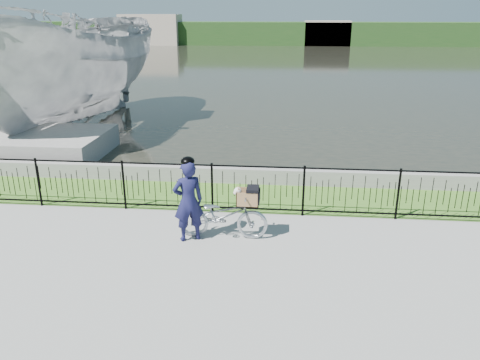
# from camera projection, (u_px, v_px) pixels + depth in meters

# --- Properties ---
(ground) EXTENTS (120.00, 120.00, 0.00)m
(ground) POSITION_uv_depth(u_px,v_px,m) (252.00, 248.00, 8.90)
(ground) COLOR gray
(ground) RESTS_ON ground
(grass_strip) EXTENTS (60.00, 2.00, 0.01)m
(grass_strip) POSITION_uv_depth(u_px,v_px,m) (260.00, 197.00, 11.33)
(grass_strip) COLOR #416D22
(grass_strip) RESTS_ON ground
(water) EXTENTS (120.00, 120.00, 0.00)m
(water) POSITION_uv_depth(u_px,v_px,m) (279.00, 65.00, 39.82)
(water) COLOR black
(water) RESTS_ON ground
(quay_wall) EXTENTS (60.00, 0.30, 0.40)m
(quay_wall) POSITION_uv_depth(u_px,v_px,m) (262.00, 176.00, 12.21)
(quay_wall) COLOR gray
(quay_wall) RESTS_ON ground
(fence) EXTENTS (14.00, 0.06, 1.15)m
(fence) POSITION_uv_depth(u_px,v_px,m) (257.00, 190.00, 10.20)
(fence) COLOR black
(fence) RESTS_ON ground
(far_treeline) EXTENTS (120.00, 6.00, 3.00)m
(far_treeline) POSITION_uv_depth(u_px,v_px,m) (282.00, 33.00, 64.62)
(far_treeline) COLOR #23441A
(far_treeline) RESTS_ON ground
(far_building_left) EXTENTS (8.00, 4.00, 4.00)m
(far_building_left) POSITION_uv_depth(u_px,v_px,m) (151.00, 30.00, 64.16)
(far_building_left) COLOR #A89886
(far_building_left) RESTS_ON ground
(far_building_right) EXTENTS (6.00, 3.00, 3.20)m
(far_building_right) POSITION_uv_depth(u_px,v_px,m) (327.00, 33.00, 62.65)
(far_building_right) COLOR #A89886
(far_building_right) RESTS_ON ground
(bicycle_rig) EXTENTS (1.78, 0.62, 1.09)m
(bicycle_rig) POSITION_uv_depth(u_px,v_px,m) (223.00, 215.00, 9.17)
(bicycle_rig) COLOR #A6AAB2
(bicycle_rig) RESTS_ON ground
(cyclist) EXTENTS (0.70, 0.60, 1.69)m
(cyclist) POSITION_uv_depth(u_px,v_px,m) (188.00, 200.00, 8.95)
(cyclist) COLOR #16163D
(cyclist) RESTS_ON ground
(boat_near) EXTENTS (5.28, 11.98, 6.31)m
(boat_near) POSITION_uv_depth(u_px,v_px,m) (72.00, 67.00, 17.26)
(boat_near) COLOR #B3B2B2
(boat_near) RESTS_ON water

